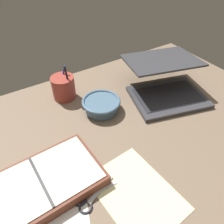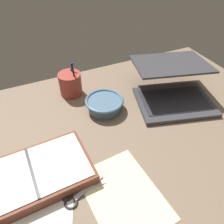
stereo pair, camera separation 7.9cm
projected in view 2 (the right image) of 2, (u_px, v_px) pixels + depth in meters
The scene contains 7 objects.
desk_top at pixel (125, 139), 79.97cm from camera, with size 140.00×100.00×2.00cm, color #75604C.
laptop at pixel (173, 88), 92.97cm from camera, with size 38.94×40.93×14.98cm.
bowl at pixel (104, 104), 89.11cm from camera, with size 15.76×15.76×5.15cm.
pen_cup at pixel (70, 84), 95.95cm from camera, with size 9.83×9.83×16.45cm.
planner at pixel (33, 176), 65.13cm from camera, with size 35.12×21.93×4.27cm.
scissors at pixel (74, 196), 62.18cm from camera, with size 13.82×6.74×0.80cm.
paper_sheet_front at pixel (123, 195), 62.62cm from camera, with size 19.49×26.46×0.16cm, color #F4EFB2.
Camera 2 is at (-26.56, -46.40, 61.48)cm, focal length 35.00 mm.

